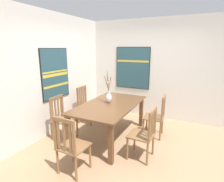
# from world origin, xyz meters

# --- Properties ---
(ground_plane) EXTENTS (6.40, 6.40, 0.03)m
(ground_plane) POSITION_xyz_m (0.00, 0.00, -0.01)
(ground_plane) COLOR #A37F5B
(wall_back) EXTENTS (6.40, 0.12, 2.70)m
(wall_back) POSITION_xyz_m (0.00, 1.86, 1.35)
(wall_back) COLOR silver
(wall_back) RESTS_ON ground_plane
(wall_side) EXTENTS (0.12, 6.40, 2.70)m
(wall_side) POSITION_xyz_m (1.86, 0.00, 1.35)
(wall_side) COLOR silver
(wall_side) RESTS_ON ground_plane
(dining_table) EXTENTS (1.87, 1.05, 0.77)m
(dining_table) POSITION_xyz_m (0.17, 0.49, 0.67)
(dining_table) COLOR brown
(dining_table) RESTS_ON ground_plane
(centerpiece_vase) EXTENTS (0.19, 0.18, 0.69)m
(centerpiece_vase) POSITION_xyz_m (0.22, 0.55, 0.90)
(centerpiece_vase) COLOR silver
(centerpiece_vase) RESTS_ON dining_table
(chair_0) EXTENTS (0.42, 0.42, 0.95)m
(chair_0) POSITION_xyz_m (0.66, 1.44, 0.49)
(chair_0) COLOR brown
(chair_0) RESTS_ON ground_plane
(chair_1) EXTENTS (0.43, 0.43, 0.94)m
(chair_1) POSITION_xyz_m (-0.32, 1.39, 0.48)
(chair_1) COLOR brown
(chair_1) RESTS_ON ground_plane
(chair_2) EXTENTS (0.43, 0.43, 0.94)m
(chair_2) POSITION_xyz_m (-0.28, -0.40, 0.48)
(chair_2) COLOR brown
(chair_2) RESTS_ON ground_plane
(chair_3) EXTENTS (0.45, 0.45, 0.93)m
(chair_3) POSITION_xyz_m (0.66, -0.40, 0.47)
(chair_3) COLOR brown
(chair_3) RESTS_ON ground_plane
(chair_4) EXTENTS (0.44, 0.44, 0.96)m
(chair_4) POSITION_xyz_m (-1.15, 0.50, 0.48)
(chair_4) COLOR brown
(chair_4) RESTS_ON ground_plane
(painting_on_back_wall) EXTENTS (0.84, 0.05, 1.14)m
(painting_on_back_wall) POSITION_xyz_m (-0.01, 1.79, 1.35)
(painting_on_back_wall) COLOR black
(painting_on_side_wall) EXTENTS (0.05, 1.00, 1.18)m
(painting_on_side_wall) POSITION_xyz_m (1.79, 0.57, 1.37)
(painting_on_side_wall) COLOR black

